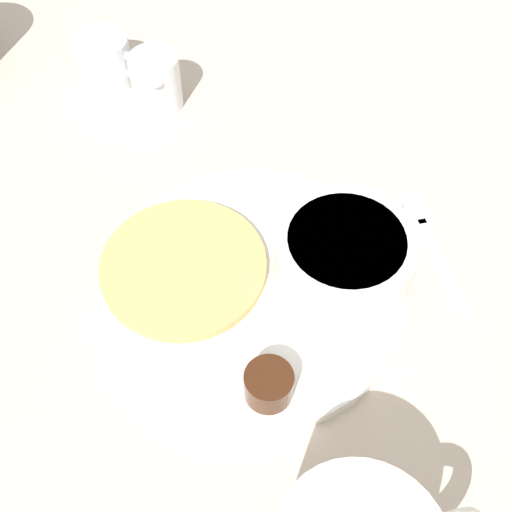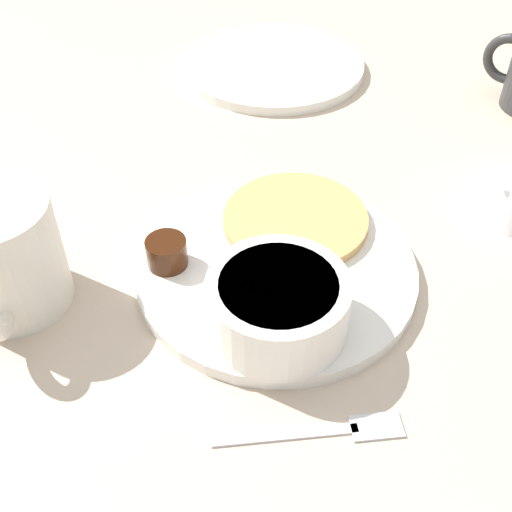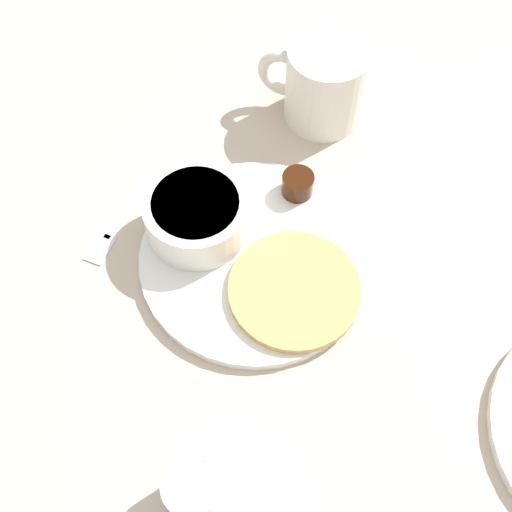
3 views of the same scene
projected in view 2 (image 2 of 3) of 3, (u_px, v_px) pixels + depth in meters
The scene contains 9 objects.
ground_plane at pixel (276, 274), 0.55m from camera, with size 4.00×4.00×0.00m, color #C6B299.
plate at pixel (276, 269), 0.54m from camera, with size 0.24×0.24×0.01m.
pancake_stack at pixel (295, 219), 0.57m from camera, with size 0.13×0.13×0.01m.
bowl at pixel (278, 303), 0.47m from camera, with size 0.11×0.11×0.05m.
syrup_cup at pixel (167, 252), 0.53m from camera, with size 0.03×0.03×0.02m.
butter_ramekin at pixel (260, 326), 0.47m from camera, with size 0.05×0.05×0.04m.
coffee_mug at pixel (3, 257), 0.49m from camera, with size 0.12×0.09×0.10m.
fork at pixel (331, 430), 0.43m from camera, with size 0.04×0.13×0.00m.
far_plate at pixel (274, 66), 0.81m from camera, with size 0.23×0.23×0.01m.
Camera 2 is at (0.36, -0.14, 0.39)m, focal length 45.00 mm.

